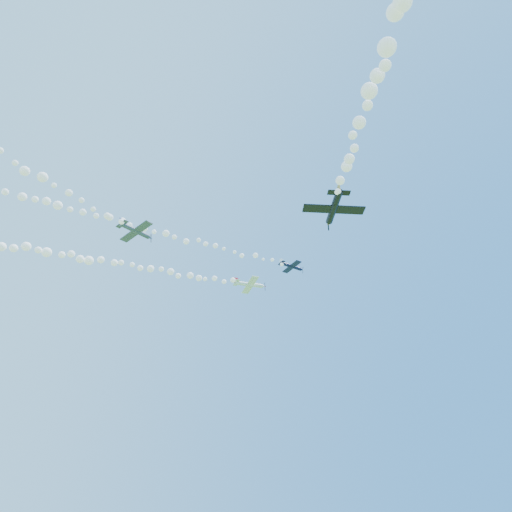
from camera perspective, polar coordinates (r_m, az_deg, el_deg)
plane_white at (r=96.41m, az=-0.82°, el=-3.82°), size 7.57×8.02×2.09m
smoke_trail_white at (r=93.80m, az=-24.65°, el=0.14°), size 70.58×28.04×3.18m
plane_navy at (r=97.41m, az=4.77°, el=-1.39°), size 6.33×6.69×2.28m
smoke_trail_navy at (r=86.90m, az=-21.13°, el=5.22°), size 81.67×20.66×2.53m
plane_grey at (r=67.40m, az=-15.71°, el=3.23°), size 6.08×6.44×1.63m
plane_black at (r=59.44m, az=10.31°, el=6.27°), size 7.77×7.34×2.16m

